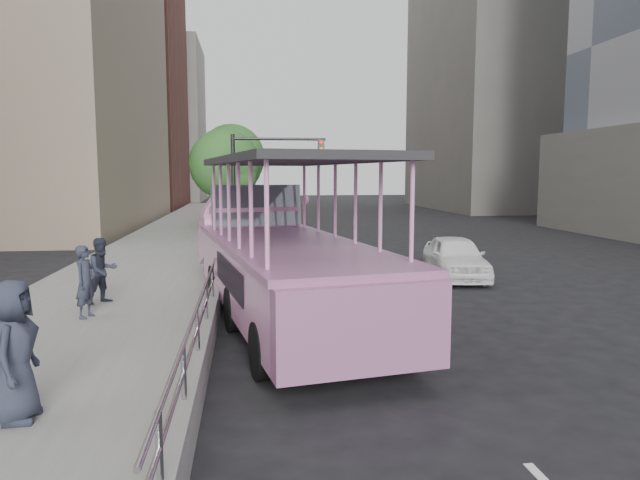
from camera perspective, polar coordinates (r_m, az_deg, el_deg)
ground at (r=13.67m, az=2.68°, el=-8.08°), size 160.00×160.00×0.00m
sidewalk at (r=23.51m, az=-15.63°, el=-1.73°), size 5.50×80.00×0.30m
kerb_wall at (r=15.34m, az=-10.23°, el=-4.71°), size 0.24×30.00×0.36m
guardrail at (r=15.22m, az=-10.28°, el=-2.26°), size 0.07×22.00×0.71m
duck_boat at (r=14.13m, az=-4.48°, el=-1.70°), size 4.77×11.88×3.85m
car at (r=19.50m, az=13.38°, el=-1.68°), size 2.23×4.37×1.43m
pedestrian_near at (r=13.60m, az=-22.40°, el=-3.88°), size 0.56×0.68×1.61m
pedestrian_mid at (r=14.99m, az=-20.92°, el=-2.87°), size 0.98×0.99×1.62m
pedestrian_far at (r=8.37m, az=-28.27°, el=-9.74°), size 0.60×0.91×1.85m
parking_sign at (r=19.09m, az=-9.08°, el=1.07°), size 0.09×0.59×2.60m
traffic_signal at (r=25.53m, az=-5.97°, el=6.66°), size 4.20×0.32×5.20m
street_tree_near at (r=28.97m, az=-9.32°, el=7.24°), size 3.52×3.52×5.72m
street_tree_far at (r=34.97m, az=-8.66°, el=7.93°), size 3.97×3.97×6.45m
midrise_brick at (r=63.73m, az=-22.20°, el=14.75°), size 18.00×16.00×26.00m
midrise_stone_a at (r=63.13m, az=20.55°, el=17.67°), size 20.00×20.00×32.00m
midrise_stone_b at (r=78.50m, az=-17.63°, el=11.10°), size 16.00×14.00×20.00m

